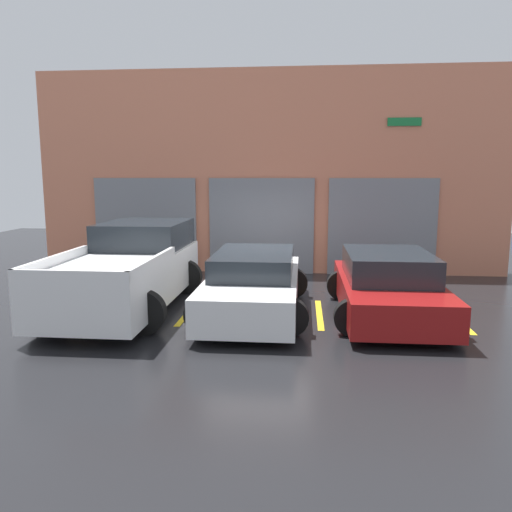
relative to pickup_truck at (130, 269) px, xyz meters
name	(u,v)px	position (x,y,z in m)	size (l,w,h in m)	color
ground_plane	(259,297)	(2.68, 1.04, -0.82)	(28.00, 28.00, 0.00)	black
shophouse_building	(269,175)	(2.68, 4.33, 1.98)	(13.36, 0.68, 5.73)	#D17A5B
pickup_truck	(130,269)	(0.00, 0.00, 0.00)	(2.56, 5.09, 1.72)	white
sedan_white	(254,284)	(2.68, -0.24, -0.22)	(2.22, 4.54, 1.25)	white
sedan_side	(388,286)	(5.37, -0.24, -0.21)	(2.28, 4.21, 1.28)	maroon
parking_stripe_far_left	(66,308)	(-1.34, -0.27, -0.82)	(0.12, 2.20, 0.01)	gold
parking_stripe_left	(190,311)	(1.34, -0.27, -0.82)	(0.12, 2.20, 0.01)	gold
parking_stripe_centre	(319,314)	(4.03, -0.27, -0.82)	(0.12, 2.20, 0.01)	gold
parking_stripe_right	(455,318)	(6.71, -0.27, -0.82)	(0.12, 2.20, 0.01)	gold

